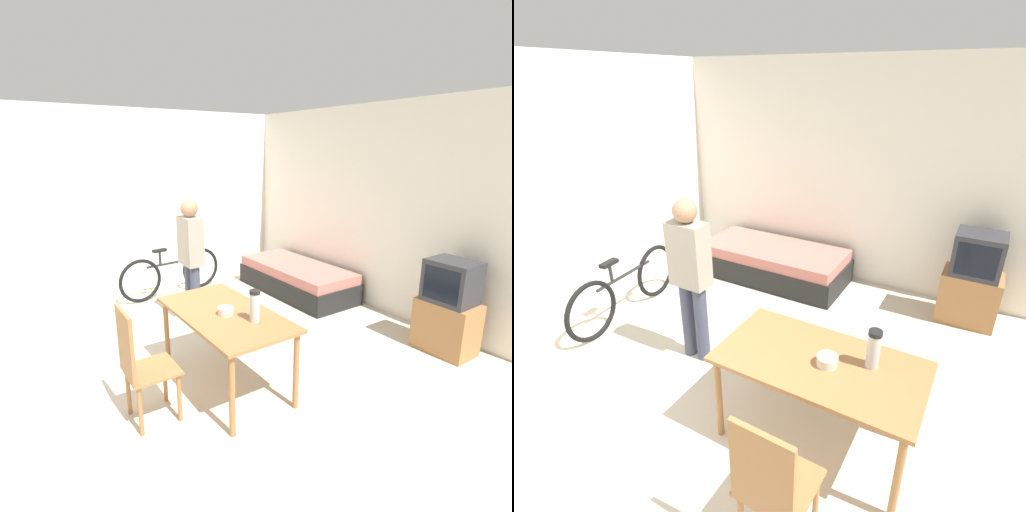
# 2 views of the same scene
# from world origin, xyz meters

# --- Properties ---
(ground_plane) EXTENTS (20.00, 20.00, 0.00)m
(ground_plane) POSITION_xyz_m (0.00, 0.00, 0.00)
(ground_plane) COLOR beige
(wall_back) EXTENTS (5.33, 0.06, 2.70)m
(wall_back) POSITION_xyz_m (0.00, 3.89, 1.35)
(wall_back) COLOR silver
(wall_back) RESTS_ON ground_plane
(wall_left) EXTENTS (0.06, 4.86, 2.70)m
(wall_left) POSITION_xyz_m (-2.20, 1.93, 1.35)
(wall_left) COLOR silver
(wall_left) RESTS_ON ground_plane
(daybed) EXTENTS (1.88, 0.86, 0.44)m
(daybed) POSITION_xyz_m (-0.60, 3.35, 0.22)
(daybed) COLOR black
(daybed) RESTS_ON ground_plane
(tv) EXTENTS (0.59, 0.40, 1.02)m
(tv) POSITION_xyz_m (1.72, 3.50, 0.48)
(tv) COLOR #9E6B3D
(tv) RESTS_ON ground_plane
(dining_table) EXTENTS (1.39, 0.74, 0.72)m
(dining_table) POSITION_xyz_m (0.94, 1.22, 0.64)
(dining_table) COLOR #9E6B3D
(dining_table) RESTS_ON ground_plane
(wooden_chair) EXTENTS (0.40, 0.40, 0.98)m
(wooden_chair) POSITION_xyz_m (1.03, 0.40, 0.53)
(wooden_chair) COLOR #9E6B3D
(wooden_chair) RESTS_ON ground_plane
(bicycle) EXTENTS (0.21, 1.63, 0.73)m
(bicycle) POSITION_xyz_m (-1.57, 1.75, 0.33)
(bicycle) COLOR black
(bicycle) RESTS_ON ground_plane
(person_standing) EXTENTS (0.34, 0.21, 1.56)m
(person_standing) POSITION_xyz_m (-0.44, 1.56, 0.90)
(person_standing) COLOR #3D4256
(person_standing) RESTS_ON ground_plane
(thermos_flask) EXTENTS (0.09, 0.09, 0.28)m
(thermos_flask) POSITION_xyz_m (1.26, 1.33, 0.88)
(thermos_flask) COLOR #B7B7BC
(thermos_flask) RESTS_ON dining_table
(mate_bowl) EXTENTS (0.14, 0.14, 0.07)m
(mate_bowl) POSITION_xyz_m (1.00, 1.20, 0.76)
(mate_bowl) COLOR beige
(mate_bowl) RESTS_ON dining_table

